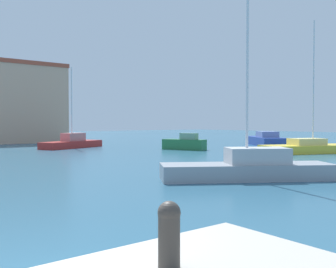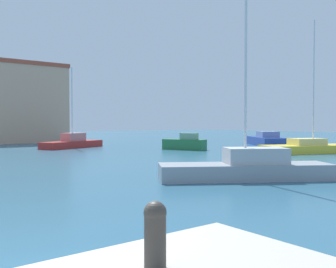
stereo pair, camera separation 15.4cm
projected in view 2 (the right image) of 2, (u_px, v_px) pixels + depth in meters
water at (139, 155)px, 30.02m from camera, size 160.00×160.00×0.00m
mooring_bollard at (155, 232)px, 3.75m from camera, size 0.23×0.23×0.66m
sailboat_red_inner_mooring at (73, 143)px, 38.55m from camera, size 7.28×4.53×8.05m
motorboat_blue_distant_east at (266, 140)px, 42.79m from camera, size 6.58×7.80×1.57m
motorboat_green_outer_mooring at (185, 143)px, 35.77m from camera, size 2.69×4.25×1.57m
sailboat_yellow_near_pier at (312, 147)px, 31.98m from camera, size 9.22×5.73×11.01m
sailboat_grey_mid_harbor at (247, 167)px, 17.08m from camera, size 7.51×5.66×8.86m
warehouse_block at (22, 103)px, 49.94m from camera, size 9.63×8.53×10.04m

